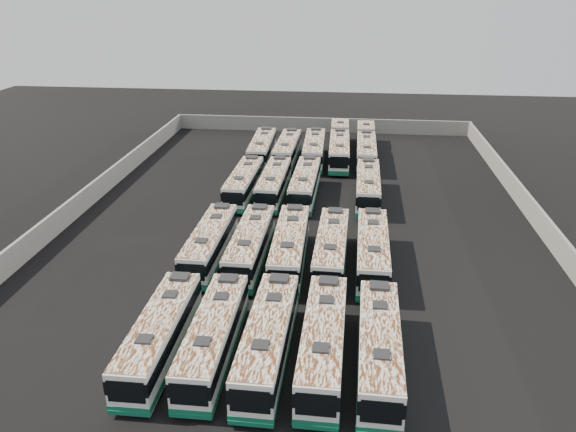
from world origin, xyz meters
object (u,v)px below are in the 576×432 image
(bus_front_far_right, at_px, (379,348))
(bus_midfront_right, at_px, (331,249))
(bus_back_far_left, at_px, (262,149))
(bus_back_left, at_px, (287,150))
(bus_midfront_far_left, at_px, (210,243))
(bus_midfront_center, at_px, (290,247))
(bus_front_center, at_px, (268,339))
(bus_front_left, at_px, (214,336))
(bus_back_far_right, at_px, (366,146))
(bus_midback_far_left, at_px, (244,183))
(bus_midback_left, at_px, (274,183))
(bus_midfront_left, at_px, (250,245))
(bus_back_center, at_px, (314,150))
(bus_midfront_far_right, at_px, (372,251))
(bus_front_far_left, at_px, (160,334))
(bus_front_right, at_px, (323,342))
(bus_back_right, at_px, (340,144))
(bus_midback_far_right, at_px, (368,187))
(bus_midback_center, at_px, (305,184))

(bus_front_far_right, relative_size, bus_midfront_right, 1.01)
(bus_back_far_left, relative_size, bus_back_left, 1.02)
(bus_midfront_far_left, height_order, bus_back_left, bus_back_left)
(bus_midfront_center, bearing_deg, bus_front_center, -90.88)
(bus_front_left, xyz_separation_m, bus_back_far_right, (10.15, 44.19, 0.00))
(bus_front_center, height_order, bus_midback_far_left, bus_front_center)
(bus_back_left, bearing_deg, bus_midback_left, -89.05)
(bus_midfront_left, distance_m, bus_midfront_center, 3.29)
(bus_front_left, distance_m, bus_back_center, 41.36)
(bus_midfront_far_left, bearing_deg, bus_front_far_right, -43.71)
(bus_midfront_left, height_order, bus_back_left, bus_midfront_left)
(bus_midfront_far_right, relative_size, bus_back_center, 0.99)
(bus_front_far_left, distance_m, bus_front_far_right, 13.40)
(bus_back_center, bearing_deg, bus_front_right, -86.64)
(bus_midfront_center, relative_size, bus_midback_far_left, 1.04)
(bus_front_right, distance_m, bus_back_far_right, 44.25)
(bus_back_left, distance_m, bus_back_far_right, 10.60)
(bus_back_far_left, bearing_deg, bus_back_right, 16.25)
(bus_front_center, distance_m, bus_front_right, 3.36)
(bus_front_left, distance_m, bus_back_left, 41.03)
(bus_midback_far_left, bearing_deg, bus_midfront_center, -65.46)
(bus_midfront_left, relative_size, bus_midback_far_left, 1.02)
(bus_front_center, xyz_separation_m, bus_midback_far_right, (6.66, 28.22, -0.04))
(bus_midfront_left, bearing_deg, bus_back_left, 90.72)
(bus_front_center, distance_m, bus_back_left, 41.19)
(bus_front_center, distance_m, bus_midback_left, 28.38)
(bus_front_center, distance_m, bus_back_center, 41.24)
(bus_back_far_right, bearing_deg, bus_midfront_center, -101.58)
(bus_midfront_left, relative_size, bus_midfront_far_right, 0.98)
(bus_front_far_right, distance_m, bus_midback_far_right, 28.34)
(bus_back_far_left, bearing_deg, bus_midback_center, -64.25)
(bus_back_center, height_order, bus_back_far_right, bus_back_center)
(bus_front_far_left, relative_size, bus_front_right, 0.97)
(bus_front_far_right, bearing_deg, bus_midback_far_right, 91.44)
(bus_back_right, bearing_deg, bus_front_center, -95.12)
(bus_front_right, xyz_separation_m, bus_front_far_right, (3.33, -0.21, -0.02))
(bus_front_center, distance_m, bus_midback_far_left, 28.84)
(bus_front_far_left, bearing_deg, bus_midfront_far_left, 89.91)
(bus_front_center, relative_size, bus_midfront_far_right, 1.00)
(bus_front_far_left, distance_m, bus_back_right, 45.49)
(bus_midfront_far_left, height_order, bus_midback_far_right, bus_midback_far_right)
(bus_front_left, xyz_separation_m, bus_back_center, (3.48, 41.21, 0.07))
(bus_front_center, relative_size, bus_midback_far_right, 1.02)
(bus_front_center, bearing_deg, bus_midfront_right, 76.36)
(bus_midfront_left, relative_size, bus_midback_far_right, 1.01)
(bus_front_far_left, height_order, bus_back_center, bus_back_center)
(bus_front_left, xyz_separation_m, bus_midfront_center, (3.37, 12.76, 0.07))
(bus_front_right, bearing_deg, bus_midback_left, 104.36)
(bus_front_far_right, height_order, bus_back_right, bus_back_right)
(bus_front_right, distance_m, bus_midfront_far_right, 13.15)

